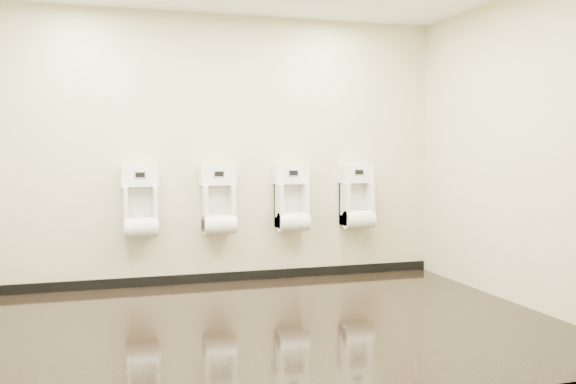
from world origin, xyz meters
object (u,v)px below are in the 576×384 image
urinal_0 (140,207)px  urinal_1 (218,205)px  urinal_2 (292,203)px  urinal_3 (357,201)px

urinal_0 → urinal_1: 0.79m
urinal_1 → urinal_2: (0.80, 0.00, 0.00)m
urinal_0 → urinal_2: size_ratio=1.00×
urinal_2 → urinal_1: bearing=180.0°
urinal_0 → urinal_1: same height
urinal_3 → urinal_0: bearing=180.0°
urinal_0 → urinal_1: size_ratio=1.00×
urinal_0 → urinal_2: (1.58, 0.00, 0.00)m
urinal_0 → urinal_1: bearing=0.0°
urinal_1 → urinal_2: same height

